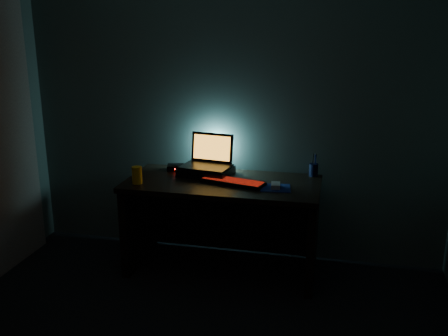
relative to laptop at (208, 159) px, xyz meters
name	(u,v)px	position (x,y,z in m)	size (l,w,h in m)	color
room	(141,182)	(0.16, -1.81, 0.38)	(3.50, 4.00, 2.50)	black
desk	(224,210)	(0.16, -0.14, -0.38)	(1.50, 0.70, 0.75)	black
curtain	(5,126)	(-1.55, -0.39, 0.28)	(0.06, 0.65, 2.30)	#BDA897
riser	(206,171)	(-0.01, -0.05, -0.09)	(0.40, 0.30, 0.06)	black
laptop	(208,159)	(0.00, 0.00, 0.00)	(0.41, 0.33, 0.26)	black
keyboard	(233,182)	(0.25, -0.23, -0.11)	(0.52, 0.28, 0.03)	black
mousepad	(275,188)	(0.58, -0.27, -0.12)	(0.22, 0.20, 0.00)	#0C1B55
mouse	(276,186)	(0.58, -0.27, -0.10)	(0.07, 0.11, 0.03)	#9D9DA3
pen_cup	(314,170)	(0.84, 0.11, -0.07)	(0.07, 0.07, 0.10)	black
juice_glass	(137,175)	(-0.46, -0.38, -0.05)	(0.08, 0.08, 0.13)	#FFAE0D
router	(175,167)	(-0.29, 0.03, -0.10)	(0.15, 0.14, 0.04)	black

